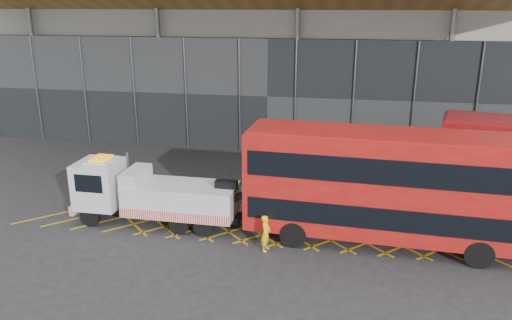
# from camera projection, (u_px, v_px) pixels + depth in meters

# --- Properties ---
(ground_plane) EXTENTS (120.00, 120.00, 0.00)m
(ground_plane) POSITION_uv_depth(u_px,v_px,m) (195.00, 209.00, 26.33)
(ground_plane) COLOR #242426
(road_markings) EXTENTS (26.36, 7.16, 0.01)m
(road_markings) POSITION_uv_depth(u_px,v_px,m) (285.00, 215.00, 25.50)
(road_markings) COLOR #CA9213
(road_markings) RESTS_ON ground_plane
(construction_building) EXTENTS (55.00, 23.97, 18.00)m
(construction_building) POSITION_uv_depth(u_px,v_px,m) (281.00, 20.00, 40.51)
(construction_building) COLOR gray
(construction_building) RESTS_ON ground_plane
(recovery_truck) EXTENTS (9.46, 2.38, 3.30)m
(recovery_truck) POSITION_uv_depth(u_px,v_px,m) (150.00, 194.00, 24.22)
(recovery_truck) COLOR black
(recovery_truck) RESTS_ON ground_plane
(bus_towed) EXTENTS (12.80, 3.66, 5.15)m
(bus_towed) POSITION_uv_depth(u_px,v_px,m) (390.00, 184.00, 21.73)
(bus_towed) COLOR #9E0F0C
(bus_towed) RESTS_ON ground_plane
(worker) EXTENTS (0.47, 0.65, 1.64)m
(worker) POSITION_uv_depth(u_px,v_px,m) (266.00, 233.00, 21.70)
(worker) COLOR yellow
(worker) RESTS_ON ground_plane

